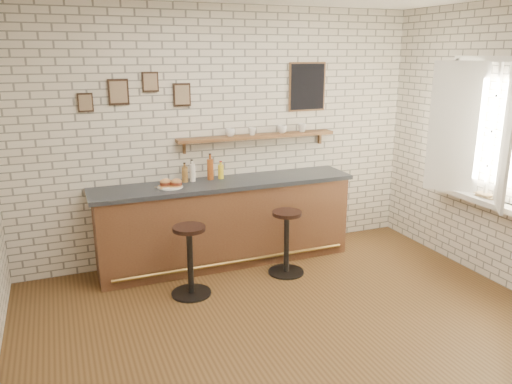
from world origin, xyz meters
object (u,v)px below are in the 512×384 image
bar_counter (226,222)px  shelf_cup_c (282,129)px  bitters_bottle_amber (210,169)px  book_upper (480,195)px  bitters_bottle_brown (185,174)px  bar_stool_right (287,240)px  sandwich_plate (170,187)px  bitters_bottle_white (192,172)px  bar_stool_left (190,258)px  ciabatta_sandwich (171,183)px  condiment_bottle_yellow (221,171)px  shelf_cup_b (252,131)px  shelf_cup_d (302,128)px  book_lower (482,197)px  shelf_cup_a (230,133)px

bar_counter → shelf_cup_c: bearing=13.8°
bitters_bottle_amber → book_upper: (2.61, -1.56, -0.18)m
bitters_bottle_brown → bar_stool_right: (0.98, -0.72, -0.70)m
bar_counter → sandwich_plate: size_ratio=11.07×
bitters_bottle_white → bar_stool_left: bearing=-108.1°
ciabatta_sandwich → bar_stool_right: size_ratio=0.36×
bitters_bottle_amber → condiment_bottle_yellow: size_ratio=1.47×
bar_stool_right → shelf_cup_b: shelf_cup_b is taller
shelf_cup_c → shelf_cup_d: (0.28, 0.00, 0.00)m
condiment_bottle_yellow → book_lower: bearing=-32.9°
shelf_cup_d → book_lower: size_ratio=0.51×
bitters_bottle_amber → book_lower: bitters_bottle_amber is taller
shelf_cup_a → shelf_cup_c: (0.68, 0.00, 0.00)m
sandwich_plate → bitters_bottle_white: bitters_bottle_white is taller
bitters_bottle_amber → ciabatta_sandwich: bearing=-160.7°
shelf_cup_b → book_lower: bearing=-96.1°
bar_stool_left → shelf_cup_c: shelf_cup_c is taller
bar_stool_right → shelf_cup_b: size_ratio=7.69×
bar_stool_right → book_upper: 2.19m
ciabatta_sandwich → shelf_cup_b: bearing=12.3°
shelf_cup_a → ciabatta_sandwich: bearing=-165.2°
book_upper → shelf_cup_a: bearing=144.4°
bar_stool_left → shelf_cup_a: (0.76, 0.88, 1.14)m
condiment_bottle_yellow → bitters_bottle_white: bearing=-180.0°
bar_counter → bar_stool_right: bar_counter is taller
condiment_bottle_yellow → shelf_cup_b: (0.42, 0.05, 0.45)m
bitters_bottle_brown → shelf_cup_b: 0.97m
bitters_bottle_amber → bar_stool_left: (-0.49, -0.83, -0.73)m
bar_counter → sandwich_plate: bearing=-177.2°
bar_stool_right → shelf_cup_c: size_ratio=6.09×
ciabatta_sandwich → book_upper: size_ratio=1.37×
condiment_bottle_yellow → shelf_cup_b: size_ratio=2.20×
ciabatta_sandwich → shelf_cup_a: size_ratio=2.26×
bitters_bottle_amber → book_upper: bearing=-31.0°
shelf_cup_d → book_upper: size_ratio=0.55×
bitters_bottle_brown → shelf_cup_a: bearing=5.3°
condiment_bottle_yellow → bar_stool_left: size_ratio=0.28×
book_lower → bar_counter: bearing=144.9°
bitters_bottle_white → ciabatta_sandwich: bearing=-148.7°
shelf_cup_b → shelf_cup_a: bearing=122.7°
bitters_bottle_white → bar_stool_left: (-0.27, -0.83, -0.71)m
bar_stool_right → shelf_cup_d: (0.56, 0.77, 1.15)m
bar_stool_left → shelf_cup_d: shelf_cup_d is taller
ciabatta_sandwich → condiment_bottle_yellow: condiment_bottle_yellow is taller
condiment_bottle_yellow → book_upper: size_ratio=1.08×
shelf_cup_a → book_lower: size_ratio=0.56×
bitters_bottle_white → shelf_cup_b: size_ratio=2.66×
book_lower → condiment_bottle_yellow: bearing=142.5°
shelf_cup_c → shelf_cup_d: bearing=-83.9°
condiment_bottle_yellow → shelf_cup_d: 1.19m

